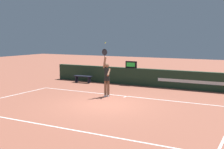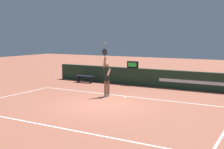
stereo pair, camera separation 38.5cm
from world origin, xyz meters
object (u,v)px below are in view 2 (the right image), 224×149
(tennis_ball, at_px, (105,43))
(tennis_player, at_px, (107,77))
(speed_display, at_px, (133,65))
(courtside_bench_near, at_px, (85,77))

(tennis_ball, bearing_deg, tennis_player, 95.77)
(speed_display, relative_size, courtside_bench_near, 0.58)
(speed_display, xyz_separation_m, tennis_ball, (0.49, -4.27, 1.49))
(tennis_player, distance_m, courtside_bench_near, 5.01)
(tennis_ball, bearing_deg, courtside_bench_near, 136.69)
(speed_display, relative_size, tennis_ball, 11.51)
(tennis_ball, height_order, courtside_bench_near, tennis_ball)
(tennis_ball, bearing_deg, speed_display, 96.49)
(speed_display, bearing_deg, courtside_bench_near, -166.67)
(tennis_ball, distance_m, courtside_bench_near, 5.66)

